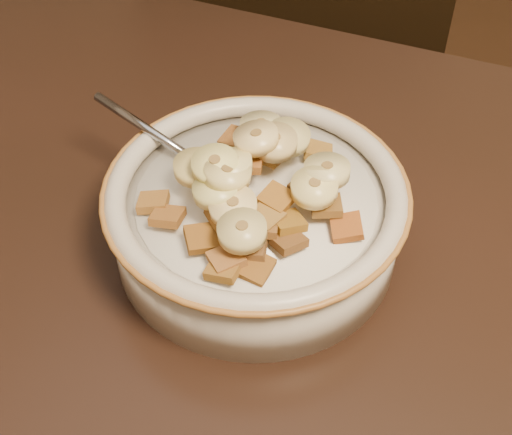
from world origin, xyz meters
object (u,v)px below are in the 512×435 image
at_px(cereal_bowl, 256,223).
at_px(spoon, 219,176).
at_px(table, 147,417).
at_px(chair, 232,165).

xyz_separation_m(cereal_bowl, spoon, (-0.03, 0.01, 0.03)).
distance_m(table, spoon, 0.17).
height_order(table, spoon, spoon).
bearing_deg(spoon, table, 19.26).
bearing_deg(spoon, cereal_bowl, 90.00).
bearing_deg(chair, spoon, -80.52).
bearing_deg(table, chair, 107.77).
xyz_separation_m(table, cereal_bowl, (0.01, 0.15, 0.04)).
relative_size(table, spoon, 28.80).
relative_size(chair, spoon, 20.45).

